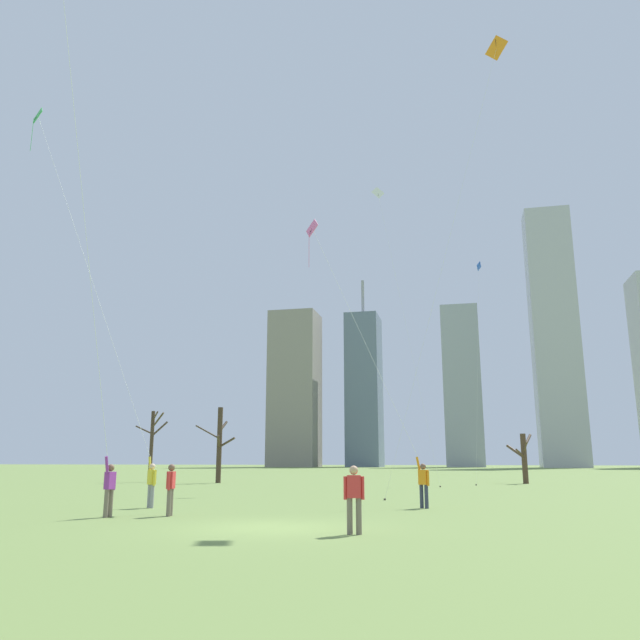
# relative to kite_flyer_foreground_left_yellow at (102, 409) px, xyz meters

# --- Properties ---
(ground_plane) EXTENTS (400.00, 400.00, 0.00)m
(ground_plane) POSITION_rel_kite_flyer_foreground_left_yellow_xyz_m (5.81, -0.94, -3.29)
(ground_plane) COLOR olive
(kite_flyer_foreground_left_yellow) EXTENTS (0.57, 6.54, 17.98)m
(kite_flyer_foreground_left_yellow) POSITION_rel_kite_flyer_foreground_left_yellow_xyz_m (0.00, 0.00, 0.00)
(kite_flyer_foreground_left_yellow) COLOR #726656
(kite_flyer_foreground_left_yellow) RESTS_ON ground
(kite_flyer_midfield_right_green) EXTENTS (9.13, 2.64, 19.11)m
(kite_flyer_midfield_right_green) POSITION_rel_kite_flyer_foreground_left_yellow_xyz_m (-2.05, 5.06, 0.65)
(kite_flyer_midfield_right_green) COLOR gray
(kite_flyer_midfield_right_green) RESTS_ON ground
(kite_flyer_foreground_right_pink) EXTENTS (5.47, 2.88, 12.81)m
(kite_flyer_foreground_right_pink) POSITION_rel_kite_flyer_foreground_left_yellow_xyz_m (8.63, 7.12, -0.57)
(kite_flyer_foreground_right_pink) COLOR #33384C
(kite_flyer_foreground_right_pink) RESTS_ON ground
(bystander_watching_nearby) EXTENTS (0.25, 0.51, 1.62)m
(bystander_watching_nearby) POSITION_rel_kite_flyer_foreground_left_yellow_xyz_m (1.64, 1.66, -2.38)
(bystander_watching_nearby) COLOR #726656
(bystander_watching_nearby) RESTS_ON ground
(bystander_strolling_midfield) EXTENTS (0.50, 0.25, 1.62)m
(bystander_strolling_midfield) POSITION_rel_kite_flyer_foreground_left_yellow_xyz_m (8.25, -2.02, -2.38)
(bystander_strolling_midfield) COLOR #726656
(bystander_strolling_midfield) RESTS_ON ground
(distant_kite_drifting_left_blue) EXTENTS (1.53, 6.57, 18.30)m
(distant_kite_drifting_left_blue) POSITION_rel_kite_flyer_foreground_left_yellow_xyz_m (12.80, 34.29, 12.45)
(distant_kite_drifting_left_blue) COLOR blue
(distant_kite_drifting_left_blue) RESTS_ON ground
(distant_kite_high_overhead_white) EXTENTS (3.99, 1.80, 20.87)m
(distant_kite_high_overhead_white) POSITION_rel_kite_flyer_foreground_left_yellow_xyz_m (6.23, 24.05, 14.78)
(distant_kite_high_overhead_white) COLOR white
(distant_kite_high_overhead_white) RESTS_ON ground
(distant_kite_drifting_right_orange) EXTENTS (6.48, 2.37, 21.04)m
(distant_kite_drifting_right_orange) POSITION_rel_kite_flyer_foreground_left_yellow_xyz_m (12.85, 9.30, 15.58)
(distant_kite_drifting_right_orange) COLOR orange
(distant_kite_drifting_right_orange) RESTS_ON ground
(bare_tree_center) EXTENTS (3.47, 2.05, 5.66)m
(bare_tree_center) POSITION_rel_kite_flyer_foreground_left_yellow_xyz_m (-13.72, 29.76, -0.09)
(bare_tree_center) COLOR #423326
(bare_tree_center) RESTS_ON ground
(bare_tree_right_of_center) EXTENTS (3.27, 2.19, 5.82)m
(bare_tree_right_of_center) POSITION_rel_kite_flyer_foreground_left_yellow_xyz_m (-7.73, 29.34, -0.28)
(bare_tree_right_of_center) COLOR #423326
(bare_tree_right_of_center) RESTS_ON ground
(bare_tree_rightmost) EXTENTS (2.04, 2.94, 3.73)m
(bare_tree_rightmost) POSITION_rel_kite_flyer_foreground_left_yellow_xyz_m (15.36, 33.12, -1.24)
(bare_tree_rightmost) COLOR #4C3828
(bare_tree_rightmost) RESTS_ON ground
(skyline_mid_tower_left) EXTENTS (9.19, 5.51, 40.05)m
(skyline_mid_tower_left) POSITION_rel_kite_flyer_foreground_left_yellow_xyz_m (11.40, 141.52, 16.74)
(skyline_mid_tower_left) COLOR #9EA3AD
(skyline_mid_tower_left) RESTS_ON ground
(skyline_tall_tower) EXTENTS (8.30, 11.63, 48.23)m
(skyline_tall_tower) POSITION_rel_kite_flyer_foreground_left_yellow_xyz_m (-13.09, 140.71, 15.96)
(skyline_tall_tower) COLOR slate
(skyline_tall_tower) RESTS_ON ground
(skyline_squat_block) EXTENTS (10.28, 7.80, 60.80)m
(skyline_squat_block) POSITION_rel_kite_flyer_foreground_left_yellow_xyz_m (33.08, 134.40, 27.11)
(skyline_squat_block) COLOR #B2B2B7
(skyline_squat_block) RESTS_ON ground
(skyline_mid_tower_right) EXTENTS (11.68, 10.94, 38.56)m
(skyline_mid_tower_right) POSITION_rel_kite_flyer_foreground_left_yellow_xyz_m (-29.77, 134.44, 15.99)
(skyline_mid_tower_right) COLOR gray
(skyline_mid_tower_right) RESTS_ON ground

